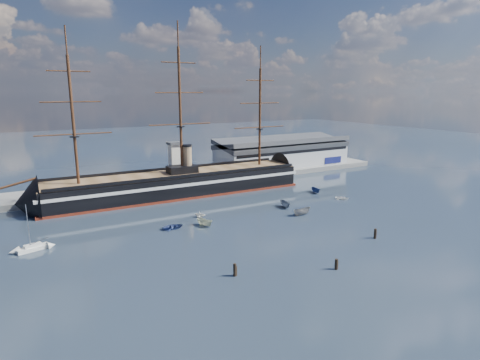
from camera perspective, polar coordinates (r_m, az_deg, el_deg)
ground at (r=124.90m, az=-4.85°, el=-4.07°), size 600.00×600.00×0.00m
quay at (r=160.68m, az=-7.14°, el=-0.37°), size 180.00×18.00×2.00m
warehouse at (r=186.08m, az=6.04°, el=3.92°), size 63.00×21.00×11.60m
quay_tower at (r=153.50m, az=-9.20°, el=2.68°), size 5.00×5.00×15.00m
warship at (r=140.53m, az=-9.58°, el=-0.62°), size 113.08×18.50×53.94m
sailboat at (r=104.00m, az=-27.37°, el=-8.53°), size 7.14×3.75×10.97m
motorboat_a at (r=109.09m, az=-5.01°, el=-6.55°), size 6.67×4.24×2.51m
motorboat_b at (r=108.21m, az=-9.48°, el=-6.84°), size 1.54×3.57×1.64m
motorboat_c at (r=126.34m, az=6.46°, el=-3.91°), size 6.72×3.40×2.56m
motorboat_d at (r=116.65m, az=-5.69°, el=-5.29°), size 5.24×5.37×1.92m
motorboat_e at (r=139.38m, az=14.32°, el=-2.66°), size 2.69×2.71×1.27m
motorboat_f at (r=145.94m, az=10.72°, el=-1.81°), size 6.14×3.28×2.33m
motorboat_g at (r=119.41m, az=8.77°, el=-4.96°), size 2.93×6.81×2.66m
piling_near_left at (r=81.01m, az=-0.74°, el=-13.51°), size 0.64×0.64×3.32m
piling_near_mid at (r=85.99m, az=13.50°, el=-12.27°), size 0.64×0.64×2.98m
piling_near_right at (r=105.43m, az=18.62°, el=-7.87°), size 0.64×0.64×3.22m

